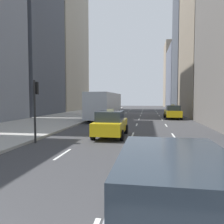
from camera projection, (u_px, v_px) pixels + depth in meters
sidewalk_left at (69, 117)px, 29.78m from camera, size 8.00×66.00×0.15m
lane_markings at (138, 122)px, 24.32m from camera, size 5.72×56.00×0.01m
building_row_left at (28, 25)px, 32.43m from camera, size 6.00×53.45×34.78m
building_row_right at (203, 25)px, 33.75m from camera, size 6.00×75.33×37.07m
taxi_lead at (173, 112)px, 27.71m from camera, size 2.02×4.40×1.87m
taxi_second at (111, 124)px, 14.56m from camera, size 2.02×4.40×1.87m
sedan_black_near at (173, 203)px, 3.42m from camera, size 2.02×4.95×1.75m
city_bus at (105, 105)px, 27.42m from camera, size 2.80×11.61×3.25m
traffic_light_pole at (35, 101)px, 12.50m from camera, size 0.24×0.42×3.60m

